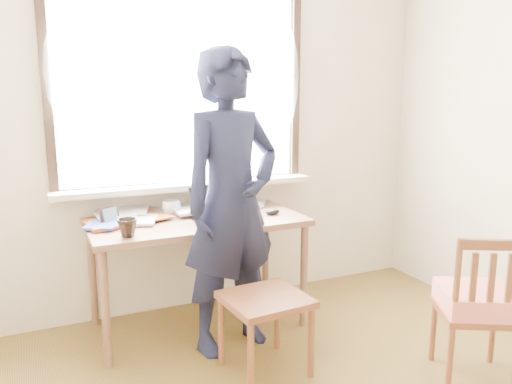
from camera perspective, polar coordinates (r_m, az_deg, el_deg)
name	(u,v)px	position (r m, az deg, el deg)	size (l,w,h in m)	color
room_shell	(356,76)	(2.04, 11.36, 12.89)	(3.52, 4.02, 2.61)	beige
desk	(197,230)	(3.35, -6.76, -4.37)	(1.40, 0.70, 0.75)	brown
laptop	(217,211)	(3.33, -4.50, -2.15)	(0.37, 0.33, 0.21)	black
mug_white	(171,207)	(3.47, -9.64, -1.74)	(0.13, 0.13, 0.10)	white
mug_dark	(127,228)	(2.99, -14.49, -3.99)	(0.11, 0.11, 0.11)	black
mouse	(273,212)	(3.43, 1.90, -2.29)	(0.10, 0.07, 0.04)	black
desk_clutter	(151,214)	(3.42, -11.96, -2.45)	(0.75, 0.49, 0.05)	brown
book_a	(135,215)	(3.46, -13.68, -2.57)	(0.20, 0.26, 0.02)	white
book_b	(243,204)	(3.73, -1.46, -1.36)	(0.16, 0.22, 0.02)	white
picture_frame	(109,216)	(3.30, -16.42, -2.63)	(0.13, 0.09, 0.11)	black
work_chair	(265,308)	(2.88, 1.07, -13.12)	(0.47, 0.46, 0.45)	brown
side_chair	(477,303)	(3.04, 23.96, -11.48)	(0.53, 0.52, 0.85)	brown
person	(231,203)	(3.02, -2.83, -1.23)	(0.67, 0.44, 1.84)	black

